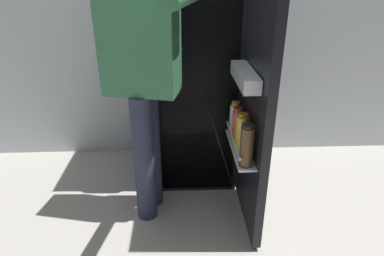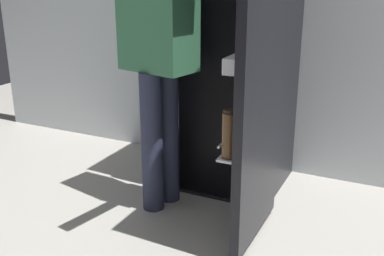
{
  "view_description": "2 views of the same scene",
  "coord_description": "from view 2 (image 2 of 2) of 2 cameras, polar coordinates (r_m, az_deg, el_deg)",
  "views": [
    {
      "loc": [
        -0.08,
        -1.63,
        1.37
      ],
      "look_at": [
        -0.02,
        -0.03,
        0.61
      ],
      "focal_mm": 30.66,
      "sensor_mm": 36.0,
      "label": 1
    },
    {
      "loc": [
        0.93,
        -2.05,
        1.29
      ],
      "look_at": [
        -0.03,
        -0.05,
        0.54
      ],
      "focal_mm": 43.67,
      "sensor_mm": 36.0,
      "label": 2
    }
  ],
  "objects": [
    {
      "name": "person",
      "position": [
        2.46,
        -3.98,
        10.41
      ],
      "size": [
        0.52,
        0.74,
        1.58
      ],
      "color": "#2D334C",
      "rests_on": "ground_plane"
    },
    {
      "name": "ground_plane",
      "position": [
        2.59,
        0.97,
        -11.08
      ],
      "size": [
        6.8,
        6.8,
        0.0
      ],
      "primitive_type": "plane",
      "color": "#B7B2A8"
    },
    {
      "name": "refrigerator",
      "position": [
        2.73,
        5.98,
        10.45
      ],
      "size": [
        0.63,
        1.17,
        1.8
      ],
      "color": "black",
      "rests_on": "ground_plane"
    }
  ]
}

